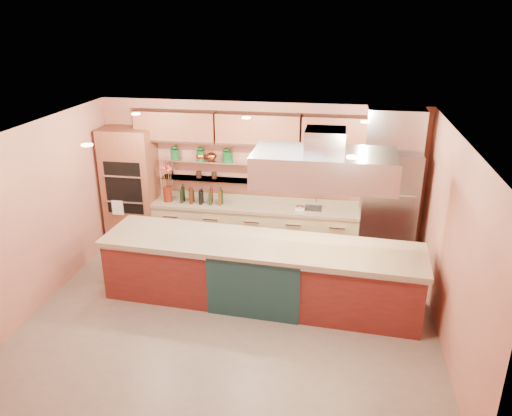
% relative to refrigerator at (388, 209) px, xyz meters
% --- Properties ---
extents(floor, '(6.00, 5.00, 0.02)m').
position_rel_refrigerator_xyz_m(floor, '(-2.35, -2.14, -1.06)').
color(floor, gray).
rests_on(floor, ground).
extents(ceiling, '(6.00, 5.00, 0.02)m').
position_rel_refrigerator_xyz_m(ceiling, '(-2.35, -2.14, 1.75)').
color(ceiling, black).
rests_on(ceiling, wall_back).
extents(wall_back, '(6.00, 0.04, 2.80)m').
position_rel_refrigerator_xyz_m(wall_back, '(-2.35, 0.36, 0.35)').
color(wall_back, tan).
rests_on(wall_back, floor).
extents(wall_front, '(6.00, 0.04, 2.80)m').
position_rel_refrigerator_xyz_m(wall_front, '(-2.35, -4.64, 0.35)').
color(wall_front, tan).
rests_on(wall_front, floor).
extents(wall_left, '(0.04, 5.00, 2.80)m').
position_rel_refrigerator_xyz_m(wall_left, '(-5.35, -2.14, 0.35)').
color(wall_left, tan).
rests_on(wall_left, floor).
extents(wall_right, '(0.04, 5.00, 2.80)m').
position_rel_refrigerator_xyz_m(wall_right, '(0.65, -2.14, 0.35)').
color(wall_right, tan).
rests_on(wall_right, floor).
extents(oven_stack, '(0.95, 0.64, 2.30)m').
position_rel_refrigerator_xyz_m(oven_stack, '(-4.80, 0.04, 0.10)').
color(oven_stack, brown).
rests_on(oven_stack, floor).
extents(refrigerator, '(0.95, 0.72, 2.10)m').
position_rel_refrigerator_xyz_m(refrigerator, '(0.00, 0.00, 0.00)').
color(refrigerator, gray).
rests_on(refrigerator, floor).
extents(back_counter, '(3.84, 0.64, 0.93)m').
position_rel_refrigerator_xyz_m(back_counter, '(-2.40, 0.06, -0.58)').
color(back_counter, tan).
rests_on(back_counter, floor).
extents(wall_shelf_lower, '(3.60, 0.26, 0.03)m').
position_rel_refrigerator_xyz_m(wall_shelf_lower, '(-2.40, 0.23, 0.30)').
color(wall_shelf_lower, silver).
rests_on(wall_shelf_lower, wall_back).
extents(wall_shelf_upper, '(3.60, 0.26, 0.03)m').
position_rel_refrigerator_xyz_m(wall_shelf_upper, '(-2.40, 0.23, 0.65)').
color(wall_shelf_upper, silver).
rests_on(wall_shelf_upper, wall_back).
extents(upper_cabinets, '(4.60, 0.36, 0.55)m').
position_rel_refrigerator_xyz_m(upper_cabinets, '(-2.35, 0.18, 1.30)').
color(upper_cabinets, brown).
rests_on(upper_cabinets, wall_back).
extents(range_hood, '(2.00, 1.00, 0.45)m').
position_rel_refrigerator_xyz_m(range_hood, '(-1.10, -1.67, 1.20)').
color(range_hood, silver).
rests_on(range_hood, ceiling).
extents(ceiling_downlights, '(4.00, 2.80, 0.02)m').
position_rel_refrigerator_xyz_m(ceiling_downlights, '(-2.35, -1.94, 1.72)').
color(ceiling_downlights, '#FFE5A5').
rests_on(ceiling_downlights, ceiling).
extents(island, '(4.89, 1.34, 1.01)m').
position_rel_refrigerator_xyz_m(island, '(-2.00, -1.67, -0.54)').
color(island, maroon).
rests_on(island, floor).
extents(flower_vase, '(0.22, 0.22, 0.29)m').
position_rel_refrigerator_xyz_m(flower_vase, '(-4.06, 0.01, 0.03)').
color(flower_vase, maroon).
rests_on(flower_vase, back_counter).
extents(oil_bottle_cluster, '(0.89, 0.47, 0.28)m').
position_rel_refrigerator_xyz_m(oil_bottle_cluster, '(-3.41, 0.01, 0.02)').
color(oil_bottle_cluster, black).
rests_on(oil_bottle_cluster, back_counter).
extents(kitchen_scale, '(0.19, 0.17, 0.09)m').
position_rel_refrigerator_xyz_m(kitchen_scale, '(-1.55, 0.01, -0.07)').
color(kitchen_scale, white).
rests_on(kitchen_scale, back_counter).
extents(bar_faucet, '(0.03, 0.03, 0.22)m').
position_rel_refrigerator_xyz_m(bar_faucet, '(-1.26, 0.11, -0.01)').
color(bar_faucet, white).
rests_on(bar_faucet, back_counter).
extents(copper_kettle, '(0.23, 0.23, 0.15)m').
position_rel_refrigerator_xyz_m(copper_kettle, '(-3.24, 0.23, 0.74)').
color(copper_kettle, '#D05A30').
rests_on(copper_kettle, wall_shelf_upper).
extents(green_canister, '(0.16, 0.16, 0.16)m').
position_rel_refrigerator_xyz_m(green_canister, '(-2.90, 0.23, 0.75)').
color(green_canister, '#104E1D').
rests_on(green_canister, wall_shelf_upper).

